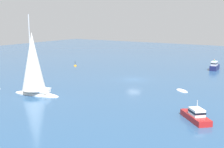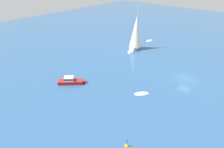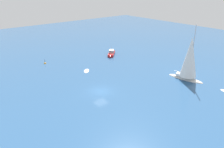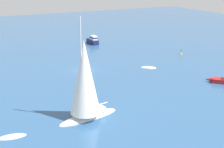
{
  "view_description": "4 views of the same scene",
  "coord_description": "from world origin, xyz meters",
  "px_view_note": "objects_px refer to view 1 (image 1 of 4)",
  "views": [
    {
      "loc": [
        -50.54,
        -27.47,
        11.72
      ],
      "look_at": [
        -10.04,
        -1.51,
        2.78
      ],
      "focal_mm": 49.44,
      "sensor_mm": 36.0,
      "label": 1
    },
    {
      "loc": [
        12.26,
        -37.65,
        20.83
      ],
      "look_at": [
        -11.89,
        -10.19,
        1.03
      ],
      "focal_mm": 31.74,
      "sensor_mm": 36.0,
      "label": 2
    },
    {
      "loc": [
        23.68,
        32.45,
        19.9
      ],
      "look_at": [
        -5.74,
        -3.47,
        1.1
      ],
      "focal_mm": 36.41,
      "sensor_mm": 36.0,
      "label": 3
    },
    {
      "loc": [
        -51.3,
        20.73,
        16.75
      ],
      "look_at": [
        -10.59,
        -0.08,
        2.27
      ],
      "focal_mm": 52.58,
      "sensor_mm": 36.0,
      "label": 4
    }
  ],
  "objects_px": {
    "mooring_buoy": "(75,66)",
    "yacht": "(33,66)",
    "motor_cruiser": "(195,115)",
    "skiff": "(182,91)",
    "powerboat": "(215,66)"
  },
  "relations": [
    {
      "from": "powerboat",
      "to": "mooring_buoy",
      "type": "xyz_separation_m",
      "value": [
        -12.72,
        29.83,
        -0.82
      ]
    },
    {
      "from": "yacht",
      "to": "motor_cruiser",
      "type": "distance_m",
      "value": 24.85
    },
    {
      "from": "yacht",
      "to": "powerboat",
      "type": "distance_m",
      "value": 41.62
    },
    {
      "from": "skiff",
      "to": "powerboat",
      "type": "bearing_deg",
      "value": -49.19
    },
    {
      "from": "powerboat",
      "to": "mooring_buoy",
      "type": "distance_m",
      "value": 32.44
    },
    {
      "from": "yacht",
      "to": "skiff",
      "type": "distance_m",
      "value": 23.68
    },
    {
      "from": "motor_cruiser",
      "to": "skiff",
      "type": "xyz_separation_m",
      "value": [
        12.88,
        6.26,
        -0.56
      ]
    },
    {
      "from": "mooring_buoy",
      "to": "yacht",
      "type": "bearing_deg",
      "value": -153.48
    },
    {
      "from": "yacht",
      "to": "mooring_buoy",
      "type": "xyz_separation_m",
      "value": [
        24.91,
        12.43,
        -4.47
      ]
    },
    {
      "from": "motor_cruiser",
      "to": "skiff",
      "type": "relative_size",
      "value": 1.76
    },
    {
      "from": "motor_cruiser",
      "to": "yacht",
      "type": "bearing_deg",
      "value": 49.98
    },
    {
      "from": "powerboat",
      "to": "skiff",
      "type": "xyz_separation_m",
      "value": [
        -23.2,
        -0.84,
        -0.83
      ]
    },
    {
      "from": "yacht",
      "to": "powerboat",
      "type": "bearing_deg",
      "value": -124.59
    },
    {
      "from": "motor_cruiser",
      "to": "mooring_buoy",
      "type": "relative_size",
      "value": 3.39
    },
    {
      "from": "yacht",
      "to": "powerboat",
      "type": "height_order",
      "value": "yacht"
    }
  ]
}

